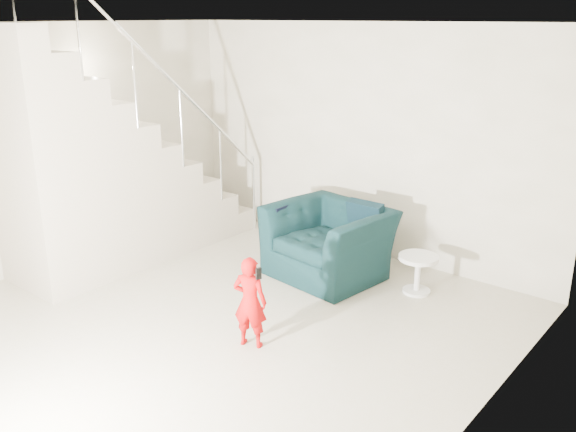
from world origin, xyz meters
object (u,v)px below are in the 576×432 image
object	(u,v)px
toddler	(250,302)
side_table	(418,268)
armchair	(329,242)
staircase	(104,184)

from	to	relation	value
toddler	side_table	size ratio (longest dim) A/B	2.01
toddler	side_table	distance (m)	1.99
armchair	staircase	bearing A→B (deg)	-142.37
toddler	staircase	distance (m)	2.63
toddler	staircase	bearing A→B (deg)	-29.08
toddler	side_table	world-z (taller)	toddler
staircase	side_table	bearing A→B (deg)	25.51
side_table	staircase	size ratio (longest dim) A/B	0.11
armchair	toddler	xyz separation A→B (m)	(0.36, -1.67, 0.02)
toddler	side_table	xyz separation A→B (m)	(0.62, 1.88, -0.14)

